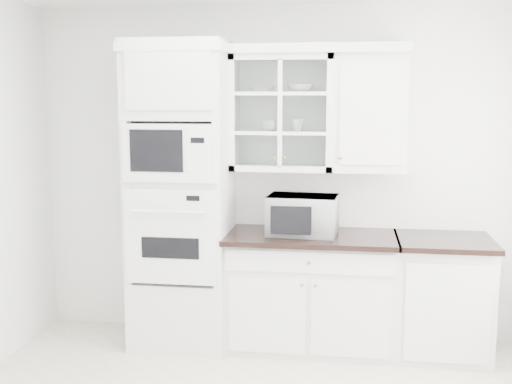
# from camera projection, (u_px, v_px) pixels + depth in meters

# --- Properties ---
(room_shell) EXTENTS (4.00, 3.50, 2.70)m
(room_shell) POSITION_uv_depth(u_px,v_px,m) (257.00, 130.00, 3.90)
(room_shell) COLOR white
(room_shell) RESTS_ON ground
(oven_column) EXTENTS (0.76, 0.68, 2.40)m
(oven_column) POSITION_uv_depth(u_px,v_px,m) (181.00, 196.00, 5.06)
(oven_column) COLOR silver
(oven_column) RESTS_ON ground
(base_cabinet_run) EXTENTS (1.32, 0.67, 0.92)m
(base_cabinet_run) POSITION_uv_depth(u_px,v_px,m) (311.00, 291.00, 5.05)
(base_cabinet_run) COLOR silver
(base_cabinet_run) RESTS_ON ground
(extra_base_cabinet) EXTENTS (0.72, 0.67, 0.92)m
(extra_base_cabinet) POSITION_uv_depth(u_px,v_px,m) (442.00, 296.00, 4.91)
(extra_base_cabinet) COLOR silver
(extra_base_cabinet) RESTS_ON ground
(upper_cabinet_glass) EXTENTS (0.80, 0.33, 0.90)m
(upper_cabinet_glass) POSITION_uv_depth(u_px,v_px,m) (282.00, 113.00, 5.01)
(upper_cabinet_glass) COLOR silver
(upper_cabinet_glass) RESTS_ON room_shell
(upper_cabinet_solid) EXTENTS (0.55, 0.33, 0.90)m
(upper_cabinet_solid) POSITION_uv_depth(u_px,v_px,m) (370.00, 113.00, 4.92)
(upper_cabinet_solid) COLOR silver
(upper_cabinet_solid) RESTS_ON room_shell
(crown_molding) EXTENTS (2.14, 0.38, 0.07)m
(crown_molding) POSITION_uv_depth(u_px,v_px,m) (269.00, 50.00, 4.93)
(crown_molding) COLOR white
(crown_molding) RESTS_ON room_shell
(countertop_microwave) EXTENTS (0.56, 0.48, 0.30)m
(countertop_microwave) POSITION_uv_depth(u_px,v_px,m) (303.00, 215.00, 4.96)
(countertop_microwave) COLOR white
(countertop_microwave) RESTS_ON base_cabinet_run
(bowl_a) EXTENTS (0.20, 0.20, 0.05)m
(bowl_a) POSITION_uv_depth(u_px,v_px,m) (262.00, 89.00, 5.02)
(bowl_a) COLOR white
(bowl_a) RESTS_ON upper_cabinet_glass
(bowl_b) EXTENTS (0.25, 0.25, 0.06)m
(bowl_b) POSITION_uv_depth(u_px,v_px,m) (300.00, 88.00, 4.99)
(bowl_b) COLOR white
(bowl_b) RESTS_ON upper_cabinet_glass
(cup_a) EXTENTS (0.11, 0.11, 0.08)m
(cup_a) POSITION_uv_depth(u_px,v_px,m) (269.00, 125.00, 5.06)
(cup_a) COLOR white
(cup_a) RESTS_ON upper_cabinet_glass
(cup_b) EXTENTS (0.12, 0.12, 0.10)m
(cup_b) POSITION_uv_depth(u_px,v_px,m) (298.00, 125.00, 4.99)
(cup_b) COLOR white
(cup_b) RESTS_ON upper_cabinet_glass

